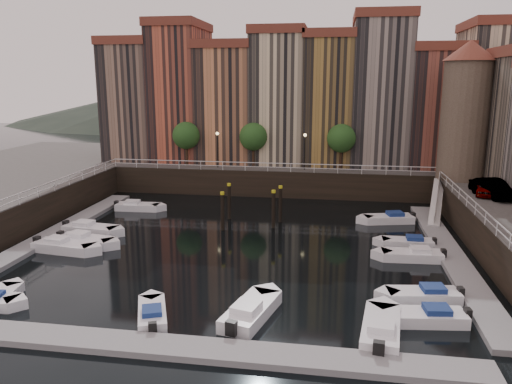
% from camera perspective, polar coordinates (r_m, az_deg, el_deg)
% --- Properties ---
extents(ground, '(200.00, 200.00, 0.00)m').
position_cam_1_polar(ground, '(41.15, -1.70, -5.75)').
color(ground, black).
rests_on(ground, ground).
extents(quay_far, '(80.00, 20.00, 3.00)m').
position_cam_1_polar(quay_far, '(65.76, 2.53, 2.64)').
color(quay_far, black).
rests_on(quay_far, ground).
extents(dock_left, '(2.00, 28.00, 0.35)m').
position_cam_1_polar(dock_left, '(45.98, -22.27, -4.49)').
color(dock_left, gray).
rests_on(dock_left, ground).
extents(dock_right, '(2.00, 28.00, 0.35)m').
position_cam_1_polar(dock_right, '(40.46, 21.34, -6.72)').
color(dock_right, gray).
rests_on(dock_right, ground).
extents(dock_near, '(30.00, 2.00, 0.35)m').
position_cam_1_polar(dock_near, '(25.98, -9.04, -17.17)').
color(dock_near, gray).
rests_on(dock_near, ground).
extents(mountains, '(145.00, 100.00, 18.00)m').
position_cam_1_polar(mountains, '(148.51, 7.03, 10.72)').
color(mountains, '#2D382D').
rests_on(mountains, ground).
extents(far_terrace, '(48.70, 10.30, 17.50)m').
position_cam_1_polar(far_terrace, '(61.98, 5.44, 10.78)').
color(far_terrace, '#866855').
rests_on(far_terrace, quay_far).
extents(corner_tower, '(5.20, 5.20, 13.80)m').
position_cam_1_polar(corner_tower, '(54.38, 22.80, 8.77)').
color(corner_tower, '#6B5B4C').
rests_on(corner_tower, quay_right).
extents(promenade_trees, '(21.20, 3.20, 5.20)m').
position_cam_1_polar(promenade_trees, '(57.54, 0.35, 6.31)').
color(promenade_trees, black).
rests_on(promenade_trees, quay_far).
extents(street_lamps, '(10.36, 0.36, 4.18)m').
position_cam_1_polar(street_lamps, '(56.59, 0.52, 5.50)').
color(street_lamps, black).
rests_on(street_lamps, quay_far).
extents(railings, '(36.08, 34.04, 0.52)m').
position_cam_1_polar(railings, '(44.79, -0.57, 0.82)').
color(railings, white).
rests_on(railings, ground).
extents(gangway, '(2.78, 8.32, 3.73)m').
position_cam_1_polar(gangway, '(50.53, 19.96, -0.75)').
color(gangway, white).
rests_on(gangway, ground).
extents(mooring_pilings, '(5.28, 4.01, 3.78)m').
position_cam_1_polar(mooring_pilings, '(45.56, -0.53, -1.74)').
color(mooring_pilings, black).
rests_on(mooring_pilings, ground).
extents(boat_left_1, '(5.21, 2.42, 1.17)m').
position_cam_1_polar(boat_left_1, '(41.71, -21.18, -5.81)').
color(boat_left_1, white).
rests_on(boat_left_1, ground).
extents(boat_left_2, '(5.06, 2.54, 1.14)m').
position_cam_1_polar(boat_left_2, '(42.60, -19.03, -5.28)').
color(boat_left_2, white).
rests_on(boat_left_2, ground).
extents(boat_left_3, '(5.11, 2.31, 1.15)m').
position_cam_1_polar(boat_left_3, '(45.61, -18.48, -4.05)').
color(boat_left_3, white).
rests_on(boat_left_3, ground).
extents(boat_left_4, '(4.67, 1.88, 1.06)m').
position_cam_1_polar(boat_left_4, '(52.37, -13.46, -1.62)').
color(boat_left_4, white).
rests_on(boat_left_4, ground).
extents(boat_right_0, '(4.68, 2.18, 1.05)m').
position_cam_1_polar(boat_right_0, '(29.69, 19.03, -13.34)').
color(boat_right_0, white).
rests_on(boat_right_0, ground).
extents(boat_right_1, '(4.65, 2.24, 1.05)m').
position_cam_1_polar(boat_right_1, '(32.35, 18.74, -11.10)').
color(boat_right_1, white).
rests_on(boat_right_1, ground).
extents(boat_right_2, '(4.66, 1.93, 1.06)m').
position_cam_1_polar(boat_right_2, '(38.94, 17.54, -6.90)').
color(boat_right_2, white).
rests_on(boat_right_2, ground).
extents(boat_right_3, '(4.21, 1.56, 0.97)m').
position_cam_1_polar(boat_right_3, '(41.81, 17.06, -5.55)').
color(boat_right_3, white).
rests_on(boat_right_3, ground).
extents(boat_right_4, '(4.90, 2.79, 1.10)m').
position_cam_1_polar(boat_right_4, '(48.16, 15.03, -2.96)').
color(boat_right_4, white).
rests_on(boat_right_4, ground).
extents(boat_near_1, '(2.83, 4.21, 0.95)m').
position_cam_1_polar(boat_near_1, '(29.11, -11.79, -13.50)').
color(boat_near_1, white).
rests_on(boat_near_1, ground).
extents(boat_near_2, '(3.01, 5.37, 1.20)m').
position_cam_1_polar(boat_near_2, '(28.59, -0.67, -13.53)').
color(boat_near_2, white).
rests_on(boat_near_2, ground).
extents(boat_near_3, '(2.47, 5.26, 1.18)m').
position_cam_1_polar(boat_near_3, '(27.62, 14.09, -14.96)').
color(boat_near_3, white).
rests_on(boat_near_3, ground).
extents(car_a, '(2.74, 4.25, 1.35)m').
position_cam_1_polar(car_a, '(48.14, 24.88, 0.32)').
color(car_a, gray).
rests_on(car_a, quay_right).
extents(car_b, '(3.13, 5.15, 1.60)m').
position_cam_1_polar(car_b, '(47.49, 25.46, 0.27)').
color(car_b, gray).
rests_on(car_b, quay_right).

